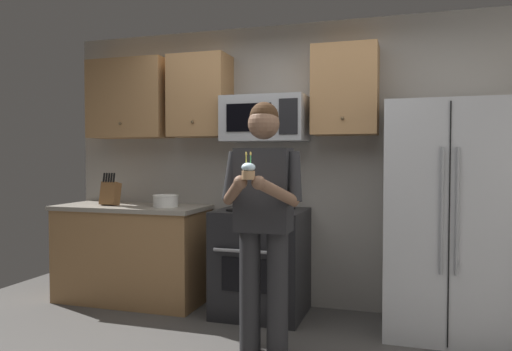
{
  "coord_description": "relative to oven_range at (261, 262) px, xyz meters",
  "views": [
    {
      "loc": [
        1.07,
        -2.7,
        1.37
      ],
      "look_at": [
        0.06,
        0.55,
        1.25
      ],
      "focal_mm": 34.18,
      "sensor_mm": 36.0,
      "label": 1
    }
  ],
  "objects": [
    {
      "name": "counter_left",
      "position": [
        -1.3,
        0.02,
        0.0
      ],
      "size": [
        1.44,
        0.66,
        0.92
      ],
      "color": "#9E7247",
      "rests_on": "ground"
    },
    {
      "name": "microwave",
      "position": [
        0.0,
        0.12,
        1.26
      ],
      "size": [
        0.74,
        0.41,
        0.4
      ],
      "color": "#9EA0A5"
    },
    {
      "name": "person",
      "position": [
        0.26,
        -0.82,
        0.53
      ],
      "size": [
        0.6,
        0.48,
        1.76
      ],
      "color": "#262628",
      "rests_on": "ground"
    },
    {
      "name": "refrigerator",
      "position": [
        1.5,
        -0.04,
        0.44
      ],
      "size": [
        0.9,
        0.75,
        1.8
      ],
      "color": "#B7BABF",
      "rests_on": "ground"
    },
    {
      "name": "cabinet_row_upper",
      "position": [
        -0.57,
        0.17,
        1.49
      ],
      "size": [
        2.78,
        0.36,
        0.76
      ],
      "color": "#9E7247"
    },
    {
      "name": "oven_range",
      "position": [
        0.0,
        0.0,
        0.0
      ],
      "size": [
        0.76,
        0.7,
        0.93
      ],
      "color": "black",
      "rests_on": "ground"
    },
    {
      "name": "wall_back",
      "position": [
        0.15,
        0.39,
        0.84
      ],
      "size": [
        4.4,
        0.1,
        2.6
      ],
      "primitive_type": "cube",
      "color": "gray",
      "rests_on": "ground"
    },
    {
      "name": "bowl_large_white",
      "position": [
        -0.92,
        -0.01,
        0.52
      ],
      "size": [
        0.24,
        0.24,
        0.11
      ],
      "color": "white",
      "rests_on": "counter_left"
    },
    {
      "name": "cupcake",
      "position": [
        0.26,
        -1.15,
        0.83
      ],
      "size": [
        0.09,
        0.09,
        0.17
      ],
      "color": "#A87F56"
    },
    {
      "name": "knife_block",
      "position": [
        -1.5,
        -0.03,
        0.57
      ],
      "size": [
        0.16,
        0.15,
        0.32
      ],
      "color": "brown",
      "rests_on": "counter_left"
    }
  ]
}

